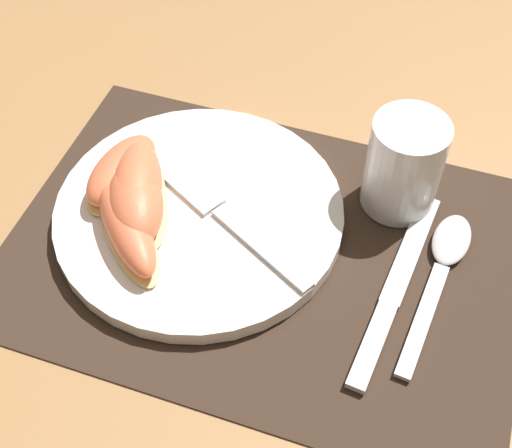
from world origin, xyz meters
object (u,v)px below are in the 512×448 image
Objects in this scene: spoon at (444,260)px; citrus_wedge_3 at (127,226)px; citrus_wedge_0 at (122,172)px; citrus_wedge_2 at (136,204)px; fork at (221,214)px; knife at (394,290)px; juice_glass at (403,170)px; plate at (199,213)px; citrus_wedge_1 at (136,195)px.

spoon is 1.52× the size of citrus_wedge_3.
citrus_wedge_2 reaches higher than citrus_wedge_0.
fork is 0.09m from citrus_wedge_3.
spoon is at bearing 51.66° from knife.
citrus_wedge_2 reaches higher than fork.
citrus_wedge_2 is (-0.22, -0.11, -0.01)m from juice_glass.
juice_glass is 0.94× the size of citrus_wedge_0.
spoon is 0.31m from citrus_wedge_0.
citrus_wedge_2 is at bearing 92.27° from citrus_wedge_3.
spoon is (0.23, 0.02, -0.00)m from plate.
fork is (-0.21, -0.02, 0.01)m from spoon.
fork is at bearing -150.18° from juice_glass.
juice_glass reaches higher than citrus_wedge_0.
juice_glass is (0.17, 0.08, 0.03)m from plate.
juice_glass reaches higher than citrus_wedge_1.
plate is 0.07m from citrus_wedge_3.
citrus_wedge_2 reaches higher than spoon.
citrus_wedge_2 is at bearing -178.54° from knife.
plate is 0.06m from citrus_wedge_1.
fork is (0.02, -0.00, 0.01)m from plate.
spoon is 1.42× the size of citrus_wedge_1.
citrus_wedge_1 reaches higher than spoon.
juice_glass is 0.53× the size of spoon.
spoon is 0.21m from fork.
citrus_wedge_2 is (-0.05, -0.03, 0.03)m from plate.
fork is 0.08m from citrus_wedge_2.
plate is at bearing 47.20° from citrus_wedge_3.
plate is 1.24× the size of knife.
citrus_wedge_1 is 0.03m from citrus_wedge_3.
juice_glass is at bearing 29.82° from fork.
citrus_wedge_2 reaches higher than knife.
plate is 2.39× the size of citrus_wedge_2.
knife is 0.28m from citrus_wedge_0.
citrus_wedge_2 is at bearing -169.43° from spoon.
citrus_wedge_1 is 0.01m from citrus_wedge_2.
citrus_wedge_2 is (-0.24, -0.01, 0.03)m from knife.
juice_glass reaches higher than citrus_wedge_3.
knife is 0.17m from fork.
citrus_wedge_3 is (-0.05, -0.05, 0.02)m from plate.
juice_glass is at bearing 132.91° from spoon.
plate is 0.19m from juice_glass.
citrus_wedge_3 is (0.00, -0.02, -0.00)m from citrus_wedge_2.
citrus_wedge_3 is at bearing -79.54° from citrus_wedge_1.
knife is 1.93× the size of citrus_wedge_2.
plate is 2.10× the size of citrus_wedge_1.
spoon is at bearing -47.09° from juice_glass.
citrus_wedge_0 reaches higher than fork.
knife is 1.22× the size of fork.
juice_glass reaches higher than spoon.
knife is at bearing -128.34° from spoon.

